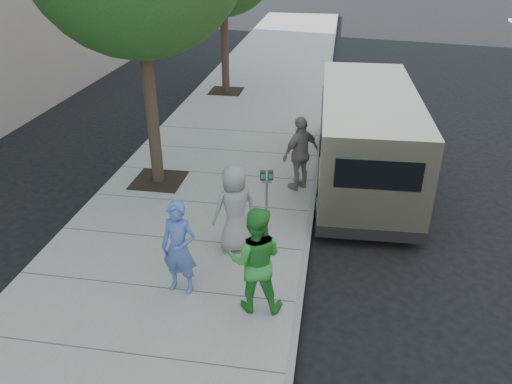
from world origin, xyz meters
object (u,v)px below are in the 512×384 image
parking_meter (266,187)px  person_gray_shirt (235,208)px  person_green_shirt (255,260)px  person_striped_polo (301,153)px  van (366,136)px  person_officer (179,248)px

parking_meter → person_gray_shirt: (-0.46, -0.86, -0.05)m
parking_meter → person_green_shirt: bearing=-100.1°
person_green_shirt → person_striped_polo: bearing=-99.3°
person_gray_shirt → person_striped_polo: person_striped_polo is taller
van → person_officer: bearing=-124.3°
parking_meter → person_officer: 2.49m
van → person_striped_polo: size_ratio=3.59×
person_green_shirt → person_gray_shirt: size_ratio=1.05×
van → person_officer: (-3.07, -4.85, -0.24)m
parking_meter → person_gray_shirt: size_ratio=0.73×
person_gray_shirt → person_striped_polo: 2.85m
parking_meter → person_officer: (-1.10, -2.24, -0.07)m
person_green_shirt → person_striped_polo: (0.33, 4.26, -0.02)m
person_striped_polo → van: bearing=161.2°
person_officer → person_striped_polo: (1.62, 4.05, 0.04)m
van → person_officer: van is taller
parking_meter → person_striped_polo: (0.52, 1.81, -0.03)m
person_striped_polo → person_green_shirt: bearing=37.9°
parking_meter → person_gray_shirt: person_gray_shirt is taller
person_green_shirt → person_officer: bearing=-14.3°
person_green_shirt → parking_meter: bearing=-90.5°
parking_meter → person_green_shirt: (0.19, -2.45, -0.00)m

